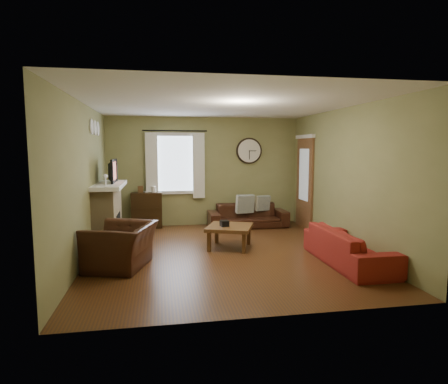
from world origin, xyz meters
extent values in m
cube|color=#4B2A14|center=(0.00, 0.00, 0.00)|extent=(4.60, 5.20, 0.00)
cube|color=white|center=(0.00, 0.00, 2.60)|extent=(4.60, 5.20, 0.00)
cube|color=olive|center=(-2.30, 0.00, 1.30)|extent=(0.00, 5.20, 2.60)
cube|color=olive|center=(2.30, 0.00, 1.30)|extent=(0.00, 5.20, 2.60)
cube|color=olive|center=(0.00, 2.60, 1.30)|extent=(4.60, 0.00, 2.60)
cube|color=olive|center=(0.00, -2.60, 1.30)|extent=(4.60, 0.00, 2.60)
cube|color=tan|center=(-2.10, 1.15, 0.55)|extent=(0.40, 1.40, 1.10)
cube|color=black|center=(-1.91, 1.15, 0.30)|extent=(0.04, 0.60, 0.55)
cube|color=white|center=(-2.07, 1.15, 1.14)|extent=(0.58, 1.60, 0.08)
imported|color=black|center=(-2.05, 1.30, 1.35)|extent=(0.08, 0.60, 0.35)
cube|color=#994C3F|center=(-1.97, 1.30, 1.41)|extent=(0.02, 0.62, 0.36)
cylinder|color=white|center=(-2.28, 0.80, 2.25)|extent=(0.28, 0.28, 0.03)
cylinder|color=white|center=(-2.28, 1.15, 2.25)|extent=(0.28, 0.28, 0.03)
cylinder|color=white|center=(-2.28, 1.50, 2.25)|extent=(0.28, 0.28, 0.03)
cylinder|color=black|center=(-0.70, 2.48, 2.27)|extent=(0.03, 0.03, 1.50)
cube|color=silver|center=(-1.25, 2.48, 1.45)|extent=(0.28, 0.04, 1.55)
cube|color=silver|center=(-0.15, 2.48, 1.45)|extent=(0.28, 0.04, 1.55)
cube|color=brown|center=(2.27, 1.85, 1.05)|extent=(0.05, 0.90, 2.10)
imported|color=#55351A|center=(-1.44, 2.47, 0.96)|extent=(0.20, 0.23, 0.02)
imported|color=black|center=(0.98, 2.14, 0.27)|extent=(1.87, 0.73, 0.54)
cube|color=gray|center=(1.36, 2.21, 0.55)|extent=(0.37, 0.20, 0.36)
cube|color=gray|center=(0.91, 2.15, 0.55)|extent=(0.45, 0.20, 0.43)
imported|color=maroon|center=(1.90, -0.95, 0.28)|extent=(0.75, 1.93, 0.56)
imported|color=black|center=(-1.69, -0.52, 0.34)|extent=(1.18, 1.27, 0.68)
cube|color=black|center=(0.09, 0.29, 0.40)|extent=(0.17, 0.17, 0.11)
camera|label=1|loc=(-1.08, -6.41, 1.85)|focal=30.00mm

